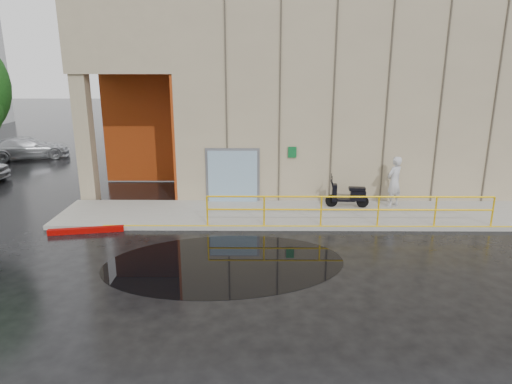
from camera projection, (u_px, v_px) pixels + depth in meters
ground at (213, 270)px, 12.35m from camera, size 120.00×120.00×0.00m
sidewalk at (335, 214)px, 16.62m from camera, size 20.00×3.00×0.15m
building at (340, 89)px, 21.71m from camera, size 20.00×10.17×8.00m
guardrail at (350, 210)px, 15.16m from camera, size 9.56×0.06×1.03m
person at (394, 182)px, 17.10m from camera, size 0.84×0.78×1.92m
scooter at (348, 189)px, 17.04m from camera, size 1.64×0.62×1.25m
red_curb at (86, 230)px, 15.01m from camera, size 2.39×0.60×0.18m
puddle at (224, 263)px, 12.76m from camera, size 7.18×4.91×0.01m
car_c at (28, 148)px, 26.35m from camera, size 4.80×3.40×1.29m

